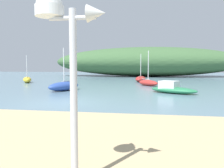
% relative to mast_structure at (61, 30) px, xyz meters
% --- Properties ---
extents(ground_plane, '(120.00, 120.00, 0.00)m').
position_rel_mast_structure_xyz_m(ground_plane, '(-3.68, 9.35, -2.79)').
color(ground_plane, slate).
extents(distant_hill, '(37.92, 11.48, 5.90)m').
position_rel_mast_structure_xyz_m(distant_hill, '(0.94, 43.18, 0.16)').
color(distant_hill, '#3D6038').
rests_on(distant_hill, ground).
extents(mast_structure, '(1.15, 0.46, 3.19)m').
position_rel_mast_structure_xyz_m(mast_structure, '(0.00, 0.00, 0.00)').
color(mast_structure, silver).
rests_on(mast_structure, beach_sand).
extents(sailboat_inner_mooring, '(1.68, 4.06, 3.77)m').
position_rel_mast_structure_xyz_m(sailboat_inner_mooring, '(0.30, 27.64, -2.40)').
color(sailboat_inner_mooring, '#B72D28').
rests_on(sailboat_inner_mooring, ground).
extents(sailboat_centre_water, '(2.52, 3.63, 3.74)m').
position_rel_mast_structure_xyz_m(sailboat_centre_water, '(-5.92, 15.39, -2.38)').
color(sailboat_centre_water, '#2D4C9E').
rests_on(sailboat_centre_water, ground).
extents(sailboat_near_shore, '(2.67, 2.97, 3.80)m').
position_rel_mast_structure_xyz_m(sailboat_near_shore, '(1.33, 21.55, -2.45)').
color(sailboat_near_shore, '#B72D28').
rests_on(sailboat_near_shore, ground).
extents(sailboat_far_left, '(2.20, 2.78, 3.50)m').
position_rel_mast_structure_xyz_m(sailboat_far_left, '(-14.00, 23.43, -2.39)').
color(sailboat_far_left, gold).
rests_on(sailboat_far_left, ground).
extents(motorboat_by_sandbar, '(4.05, 3.23, 0.97)m').
position_rel_mast_structure_xyz_m(motorboat_by_sandbar, '(3.26, 15.10, -2.43)').
color(motorboat_by_sandbar, '#287A4C').
rests_on(motorboat_by_sandbar, ground).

